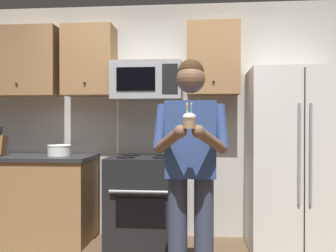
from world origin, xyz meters
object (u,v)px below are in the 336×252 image
at_px(microwave, 147,81).
at_px(refrigerator, 295,160).
at_px(cupcake, 189,120).
at_px(bowl_large_white, 59,150).
at_px(person, 191,160).
at_px(oven_range, 146,201).

xyz_separation_m(microwave, refrigerator, (1.50, -0.16, -0.82)).
bearing_deg(microwave, cupcake, -71.09).
bearing_deg(bowl_large_white, cupcake, -43.33).
xyz_separation_m(refrigerator, cupcake, (-1.00, -1.30, 0.39)).
xyz_separation_m(microwave, person, (0.50, -1.13, -0.72)).
distance_m(oven_range, bowl_large_white, 1.07).
bearing_deg(person, oven_range, 116.34).
bearing_deg(microwave, person, -66.13).
bearing_deg(bowl_large_white, refrigerator, -1.31).
bearing_deg(oven_range, microwave, 89.98).
bearing_deg(refrigerator, microwave, 173.97).
relative_size(refrigerator, person, 1.02).
height_order(microwave, bowl_large_white, microwave).
bearing_deg(cupcake, person, 90.00).
distance_m(microwave, refrigerator, 1.72).
distance_m(microwave, person, 1.43).
height_order(person, cupcake, person).
bearing_deg(bowl_large_white, microwave, 6.28).
distance_m(microwave, cupcake, 1.60).
relative_size(oven_range, bowl_large_white, 3.71).
bearing_deg(oven_range, refrigerator, -1.50).
height_order(bowl_large_white, person, person).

